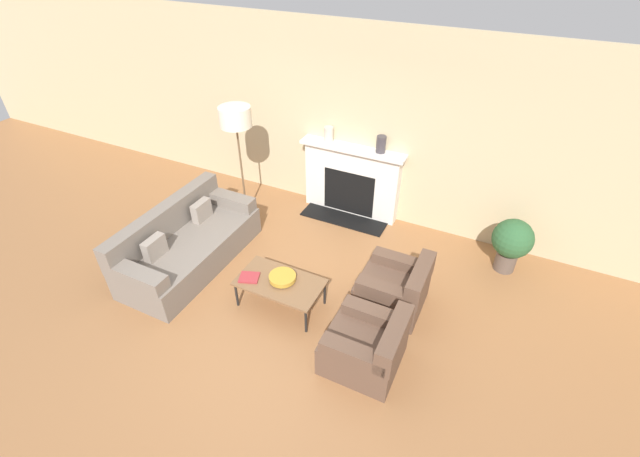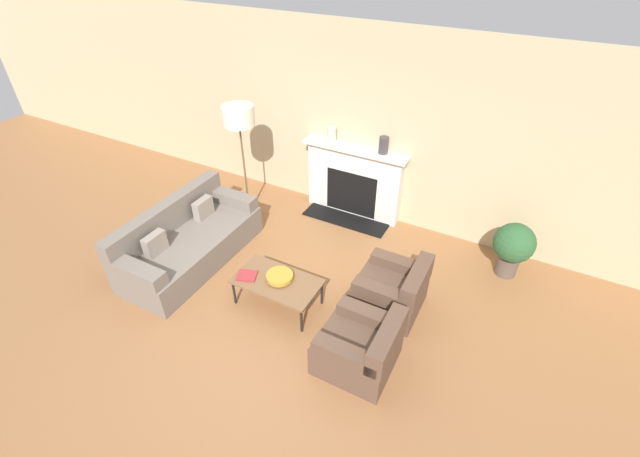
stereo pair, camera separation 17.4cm
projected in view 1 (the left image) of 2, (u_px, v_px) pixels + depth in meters
ground_plane at (273, 314)px, 5.30m from camera, size 18.00×18.00×0.00m
wall_back at (359, 126)px, 6.35m from camera, size 18.00×0.06×2.90m
fireplace at (351, 181)px, 6.78m from camera, size 1.66×0.59×1.17m
couch at (187, 244)px, 5.92m from camera, size 0.93×2.09×0.83m
armchair_near at (367, 346)px, 4.56m from camera, size 0.80×0.76×0.71m
armchair_far at (395, 288)px, 5.26m from camera, size 0.80×0.76×0.71m
coffee_table at (280, 283)px, 5.22m from camera, size 1.05×0.59×0.39m
bowl at (282, 277)px, 5.19m from camera, size 0.33×0.33×0.07m
book at (249, 277)px, 5.24m from camera, size 0.29×0.27×0.02m
floor_lamp at (236, 124)px, 6.11m from camera, size 0.46×0.46×1.82m
mantel_vase_left at (329, 134)px, 6.51m from camera, size 0.14×0.14×0.23m
mantel_vase_center_left at (381, 144)px, 6.21m from camera, size 0.14×0.14×0.25m
potted_plant at (512, 241)px, 5.69m from camera, size 0.53×0.53×0.79m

